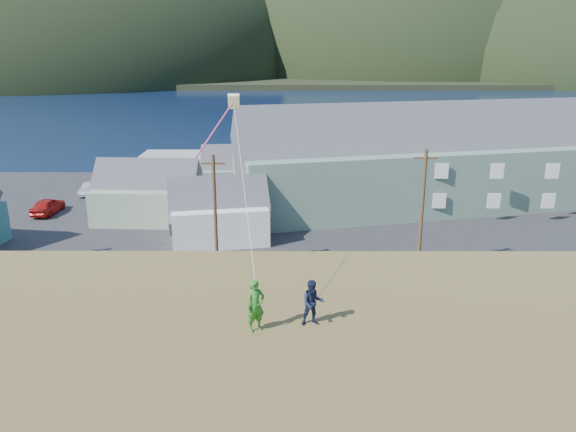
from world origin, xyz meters
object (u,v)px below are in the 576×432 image
at_px(shed_palegreen_far, 247,172).
at_px(wharf, 230,162).
at_px(kite_flyer_green, 256,306).
at_px(shed_palegreen_near, 147,193).
at_px(kite_flyer_navy, 313,303).
at_px(shed_white, 219,212).
at_px(lodge, 418,160).

bearing_deg(shed_palegreen_far, wharf, 98.58).
distance_m(shed_palegreen_far, kite_flyer_green, 44.68).
relative_size(shed_palegreen_near, kite_flyer_green, 5.82).
xyz_separation_m(wharf, shed_palegreen_near, (-5.14, -25.20, 2.18)).
height_order(shed_palegreen_near, kite_flyer_navy, kite_flyer_navy).
bearing_deg(kite_flyer_navy, shed_palegreen_far, 88.63).
relative_size(wharf, kite_flyer_green, 15.31).
relative_size(shed_white, kite_flyer_navy, 5.98).
bearing_deg(wharf, shed_palegreen_near, -101.53).
distance_m(lodge, kite_flyer_green, 41.40).
distance_m(lodge, shed_palegreen_far, 18.38).
relative_size(shed_palegreen_far, kite_flyer_navy, 6.67).
bearing_deg(shed_palegreen_far, shed_palegreen_near, -135.01).
bearing_deg(shed_white, lodge, 17.59).
distance_m(wharf, shed_white, 31.02).
xyz_separation_m(lodge, shed_palegreen_far, (-17.45, 5.29, -2.35)).
relative_size(wharf, lodge, 0.69).
bearing_deg(shed_palegreen_near, kite_flyer_navy, -64.74).
height_order(kite_flyer_green, kite_flyer_navy, kite_flyer_green).
height_order(shed_palegreen_near, shed_white, shed_palegreen_near).
bearing_deg(shed_palegreen_far, shed_white, -98.21).
relative_size(wharf, shed_palegreen_near, 2.63).
xyz_separation_m(wharf, kite_flyer_navy, (8.83, -59.21, 7.51)).
bearing_deg(shed_palegreen_near, shed_white, -34.62).
bearing_deg(shed_palegreen_far, kite_flyer_green, -89.17).
height_order(shed_white, kite_flyer_green, kite_flyer_green).
bearing_deg(kite_flyer_green, shed_white, 68.02).
distance_m(shed_white, kite_flyer_green, 29.66).
height_order(shed_white, kite_flyer_navy, kite_flyer_navy).
relative_size(lodge, kite_flyer_green, 22.03).
relative_size(shed_white, kite_flyer_green, 5.35).
relative_size(shed_palegreen_near, kite_flyer_navy, 6.50).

